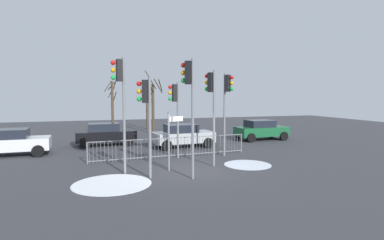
% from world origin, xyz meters
% --- Properties ---
extents(ground_plane, '(60.00, 60.00, 0.00)m').
position_xyz_m(ground_plane, '(0.00, 0.00, 0.00)').
color(ground_plane, '#38383D').
extents(traffic_light_foreground_right, '(0.57, 0.32, 3.97)m').
position_xyz_m(traffic_light_foreground_right, '(0.15, 2.93, 2.91)').
color(traffic_light_foreground_right, slate).
rests_on(traffic_light_foreground_right, ground).
extents(traffic_light_mid_left, '(0.43, 0.50, 4.45)m').
position_xyz_m(traffic_light_mid_left, '(1.30, 0.66, 3.26)').
color(traffic_light_mid_left, slate).
rests_on(traffic_light_mid_left, ground).
extents(traffic_light_mid_right, '(0.47, 0.47, 4.74)m').
position_xyz_m(traffic_light_mid_right, '(-0.36, -1.22, 3.47)').
color(traffic_light_mid_right, slate).
rests_on(traffic_light_mid_right, ground).
extents(traffic_light_rear_right, '(0.45, 0.48, 4.49)m').
position_xyz_m(traffic_light_rear_right, '(2.94, 2.58, 3.29)').
color(traffic_light_rear_right, slate).
rests_on(traffic_light_rear_right, ground).
extents(traffic_light_rear_left, '(0.57, 0.34, 4.88)m').
position_xyz_m(traffic_light_rear_left, '(-2.87, 0.33, 3.57)').
color(traffic_light_rear_left, slate).
rests_on(traffic_light_rear_left, ground).
extents(traffic_light_foreground_left, '(0.54, 0.38, 4.01)m').
position_xyz_m(traffic_light_foreground_left, '(-1.97, -0.62, 2.94)').
color(traffic_light_foreground_left, slate).
rests_on(traffic_light_foreground_left, ground).
extents(direction_sign_post, '(0.76, 0.30, 2.61)m').
position_xyz_m(direction_sign_post, '(-0.76, 0.35, 1.48)').
color(direction_sign_post, slate).
rests_on(direction_sign_post, ground).
extents(pedestrian_guard_railing, '(8.55, 0.65, 1.07)m').
position_xyz_m(pedestrian_guard_railing, '(-0.01, 3.09, 0.55)').
color(pedestrian_guard_railing, slate).
rests_on(pedestrian_guard_railing, ground).
extents(car_black_mid, '(3.88, 2.08, 1.47)m').
position_xyz_m(car_black_mid, '(-3.15, 8.40, 0.77)').
color(car_black_mid, black).
rests_on(car_black_mid, ground).
extents(car_white_trailing, '(3.84, 2.00, 1.47)m').
position_xyz_m(car_white_trailing, '(-8.19, 6.27, 0.77)').
color(car_white_trailing, silver).
rests_on(car_white_trailing, ground).
extents(car_green_far, '(3.85, 2.02, 1.47)m').
position_xyz_m(car_green_far, '(7.93, 7.57, 0.77)').
color(car_green_far, '#195933').
rests_on(car_green_far, ground).
extents(car_silver_near, '(3.91, 2.14, 1.47)m').
position_xyz_m(car_silver_near, '(1.49, 6.15, 0.77)').
color(car_silver_near, '#B2B5BA').
rests_on(car_silver_near, ground).
extents(bare_tree_left, '(1.52, 0.97, 5.02)m').
position_xyz_m(bare_tree_left, '(-2.00, 18.16, 2.54)').
color(bare_tree_left, '#473828').
rests_on(bare_tree_left, ground).
extents(bare_tree_centre, '(1.65, 1.27, 5.37)m').
position_xyz_m(bare_tree_centre, '(1.10, 13.81, 2.42)').
color(bare_tree_centre, '#473828').
rests_on(bare_tree_centre, ground).
extents(bare_tree_right, '(0.99, 1.11, 4.52)m').
position_xyz_m(bare_tree_right, '(1.22, 17.49, 2.37)').
color(bare_tree_right, '#473828').
rests_on(bare_tree_right, ground).
extents(snow_patch_kerb, '(2.93, 2.93, 0.01)m').
position_xyz_m(snow_patch_kerb, '(-3.36, -1.13, 0.01)').
color(snow_patch_kerb, white).
rests_on(snow_patch_kerb, ground).
extents(snow_patch_island, '(2.23, 2.23, 0.01)m').
position_xyz_m(snow_patch_island, '(3.00, 0.27, 0.01)').
color(snow_patch_island, silver).
rests_on(snow_patch_island, ground).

